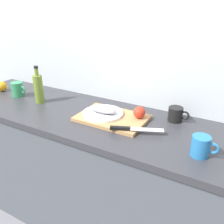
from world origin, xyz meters
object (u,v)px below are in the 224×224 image
coffee_mug_0 (18,89)px  coffee_mug_2 (176,114)px  olive_oil_bottle (39,88)px  fish_fillet (103,110)px  chef_knife (130,129)px  coffee_mug_1 (201,146)px  white_plate (103,113)px  cutting_board (112,118)px

coffee_mug_0 → coffee_mug_2: bearing=8.2°
olive_oil_bottle → coffee_mug_2: 0.94m
fish_fillet → chef_knife: (0.23, -0.10, -0.02)m
olive_oil_bottle → coffee_mug_1: bearing=-6.3°
chef_knife → coffee_mug_2: 0.32m
olive_oil_bottle → coffee_mug_1: size_ratio=2.09×
chef_knife → coffee_mug_2: coffee_mug_2 is taller
fish_fillet → coffee_mug_1: bearing=-12.1°
coffee_mug_1 → coffee_mug_2: size_ratio=0.98×
white_plate → chef_knife: (0.23, -0.10, 0.00)m
white_plate → fish_fillet: (0.00, 0.00, 0.03)m
cutting_board → coffee_mug_1: size_ratio=3.30×
chef_knife → coffee_mug_1: coffee_mug_1 is taller
chef_knife → coffee_mug_2: size_ratio=2.18×
cutting_board → white_plate: white_plate is taller
fish_fillet → chef_knife: 0.26m
chef_knife → coffee_mug_1: bearing=-27.6°
fish_fillet → coffee_mug_2: size_ratio=1.47×
fish_fillet → coffee_mug_2: 0.44m
olive_oil_bottle → coffee_mug_1: olive_oil_bottle is taller
cutting_board → coffee_mug_2: bearing=26.8°
cutting_board → coffee_mug_2: 0.38m
white_plate → fish_fillet: 0.03m
coffee_mug_0 → coffee_mug_2: coffee_mug_0 is taller
cutting_board → coffee_mug_0: bearing=179.7°
fish_fillet → olive_oil_bottle: (-0.52, -0.01, 0.05)m
coffee_mug_2 → fish_fillet: bearing=-156.8°
coffee_mug_2 → coffee_mug_0: bearing=-171.8°
cutting_board → coffee_mug_2: coffee_mug_2 is taller
coffee_mug_0 → olive_oil_bottle: bearing=-3.1°
cutting_board → white_plate: (-0.06, -0.00, 0.02)m
olive_oil_bottle → fish_fillet: bearing=0.7°
coffee_mug_1 → coffee_mug_2: 0.37m
coffee_mug_0 → coffee_mug_1: size_ratio=1.01×
olive_oil_bottle → coffee_mug_2: size_ratio=2.06×
fish_fillet → olive_oil_bottle: bearing=-179.3°
fish_fillet → white_plate: bearing=-90.0°
fish_fillet → coffee_mug_2: bearing=23.2°
white_plate → coffee_mug_1: (0.61, -0.13, 0.02)m
cutting_board → coffee_mug_1: 0.56m
white_plate → chef_knife: bearing=-23.6°
coffee_mug_0 → coffee_mug_2: 1.17m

